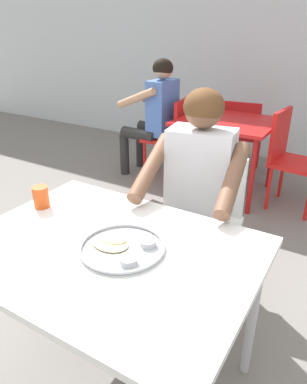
{
  "coord_description": "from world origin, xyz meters",
  "views": [
    {
      "loc": [
        0.8,
        -0.82,
        1.53
      ],
      "look_at": [
        0.12,
        0.33,
        0.9
      ],
      "focal_mm": 33.07,
      "sensor_mm": 36.0,
      "label": 1
    }
  ],
  "objects_px": {
    "drinking_cup": "(41,196)",
    "chair_foreground": "(204,215)",
    "chair_red_right": "(290,154)",
    "table_foreground": "(109,263)",
    "diner_foreground": "(195,191)",
    "chair_red_left": "(172,133)",
    "table_background_red": "(226,129)",
    "thali_tray": "(122,247)",
    "patron_background": "(155,109)",
    "chair_red_far": "(242,131)"
  },
  "relations": [
    {
      "from": "diner_foreground",
      "to": "chair_red_left",
      "type": "xyz_separation_m",
      "value": [
        -1.02,
        1.66,
        -0.24
      ]
    },
    {
      "from": "table_background_red",
      "to": "patron_background",
      "type": "distance_m",
      "value": 0.79
    },
    {
      "from": "chair_red_right",
      "to": "patron_background",
      "type": "bearing_deg",
      "value": 179.34
    },
    {
      "from": "chair_red_right",
      "to": "thali_tray",
      "type": "bearing_deg",
      "value": -94.92
    },
    {
      "from": "table_foreground",
      "to": "diner_foreground",
      "type": "bearing_deg",
      "value": 83.9
    },
    {
      "from": "chair_red_right",
      "to": "table_background_red",
      "type": "bearing_deg",
      "value": 178.92
    },
    {
      "from": "chair_foreground",
      "to": "chair_red_right",
      "type": "height_order",
      "value": "chair_red_right"
    },
    {
      "from": "patron_background",
      "to": "diner_foreground",
      "type": "bearing_deg",
      "value": -53.44
    },
    {
      "from": "chair_red_left",
      "to": "chair_red_far",
      "type": "relative_size",
      "value": 1.07
    },
    {
      "from": "chair_foreground",
      "to": "table_background_red",
      "type": "relative_size",
      "value": 0.95
    },
    {
      "from": "table_foreground",
      "to": "thali_tray",
      "type": "distance_m",
      "value": 0.11
    },
    {
      "from": "table_foreground",
      "to": "table_background_red",
      "type": "distance_m",
      "value": 2.3
    },
    {
      "from": "chair_red_left",
      "to": "chair_red_far",
      "type": "height_order",
      "value": "chair_red_left"
    },
    {
      "from": "chair_red_left",
      "to": "chair_red_right",
      "type": "height_order",
      "value": "chair_red_right"
    },
    {
      "from": "chair_foreground",
      "to": "diner_foreground",
      "type": "xyz_separation_m",
      "value": [
        0.03,
        -0.22,
        0.25
      ]
    },
    {
      "from": "diner_foreground",
      "to": "chair_red_right",
      "type": "xyz_separation_m",
      "value": [
        0.18,
        1.62,
        -0.24
      ]
    },
    {
      "from": "chair_red_right",
      "to": "diner_foreground",
      "type": "bearing_deg",
      "value": -96.48
    },
    {
      "from": "chair_foreground",
      "to": "diner_foreground",
      "type": "bearing_deg",
      "value": -83.44
    },
    {
      "from": "chair_foreground",
      "to": "patron_background",
      "type": "xyz_separation_m",
      "value": [
        -1.19,
        1.41,
        0.25
      ]
    },
    {
      "from": "table_background_red",
      "to": "chair_red_far",
      "type": "xyz_separation_m",
      "value": [
        -0.02,
        0.59,
        -0.16
      ]
    },
    {
      "from": "table_background_red",
      "to": "chair_red_far",
      "type": "bearing_deg",
      "value": 92.12
    },
    {
      "from": "drinking_cup",
      "to": "chair_foreground",
      "type": "height_order",
      "value": "drinking_cup"
    },
    {
      "from": "table_background_red",
      "to": "patron_background",
      "type": "height_order",
      "value": "patron_background"
    },
    {
      "from": "table_foreground",
      "to": "patron_background",
      "type": "relative_size",
      "value": 0.92
    },
    {
      "from": "diner_foreground",
      "to": "chair_red_right",
      "type": "bearing_deg",
      "value": 83.52
    },
    {
      "from": "chair_red_left",
      "to": "chair_red_right",
      "type": "distance_m",
      "value": 1.21
    },
    {
      "from": "table_foreground",
      "to": "chair_red_far",
      "type": "distance_m",
      "value": 2.89
    },
    {
      "from": "diner_foreground",
      "to": "chair_red_right",
      "type": "relative_size",
      "value": 1.43
    },
    {
      "from": "thali_tray",
      "to": "table_foreground",
      "type": "bearing_deg",
      "value": -165.42
    },
    {
      "from": "drinking_cup",
      "to": "patron_background",
      "type": "bearing_deg",
      "value": 107.05
    },
    {
      "from": "chair_red_left",
      "to": "thali_tray",
      "type": "bearing_deg",
      "value": -66.2
    },
    {
      "from": "chair_red_far",
      "to": "chair_red_right",
      "type": "bearing_deg",
      "value": -43.73
    },
    {
      "from": "diner_foreground",
      "to": "chair_red_far",
      "type": "distance_m",
      "value": 2.28
    },
    {
      "from": "drinking_cup",
      "to": "chair_red_far",
      "type": "bearing_deg",
      "value": 87.9
    },
    {
      "from": "chair_red_far",
      "to": "patron_background",
      "type": "relative_size",
      "value": 0.65
    },
    {
      "from": "table_foreground",
      "to": "diner_foreground",
      "type": "xyz_separation_m",
      "value": [
        0.07,
        0.65,
        0.07
      ]
    },
    {
      "from": "table_foreground",
      "to": "thali_tray",
      "type": "bearing_deg",
      "value": 14.58
    },
    {
      "from": "drinking_cup",
      "to": "table_background_red",
      "type": "xyz_separation_m",
      "value": [
        0.12,
        2.17,
        -0.17
      ]
    },
    {
      "from": "diner_foreground",
      "to": "table_foreground",
      "type": "bearing_deg",
      "value": -96.1
    },
    {
      "from": "chair_foreground",
      "to": "chair_red_right",
      "type": "relative_size",
      "value": 0.95
    },
    {
      "from": "drinking_cup",
      "to": "table_background_red",
      "type": "height_order",
      "value": "drinking_cup"
    },
    {
      "from": "drinking_cup",
      "to": "chair_red_far",
      "type": "height_order",
      "value": "drinking_cup"
    },
    {
      "from": "chair_red_left",
      "to": "patron_background",
      "type": "bearing_deg",
      "value": -170.18
    },
    {
      "from": "thali_tray",
      "to": "chair_foreground",
      "type": "height_order",
      "value": "chair_foreground"
    },
    {
      "from": "thali_tray",
      "to": "chair_red_left",
      "type": "height_order",
      "value": "chair_red_left"
    },
    {
      "from": "table_foreground",
      "to": "drinking_cup",
      "type": "relative_size",
      "value": 11.11
    },
    {
      "from": "chair_foreground",
      "to": "table_foreground",
      "type": "bearing_deg",
      "value": -92.92
    },
    {
      "from": "table_background_red",
      "to": "chair_red_left",
      "type": "distance_m",
      "value": 0.62
    },
    {
      "from": "chair_foreground",
      "to": "chair_red_right",
      "type": "bearing_deg",
      "value": 81.52
    },
    {
      "from": "chair_red_far",
      "to": "drinking_cup",
      "type": "bearing_deg",
      "value": -92.1
    }
  ]
}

